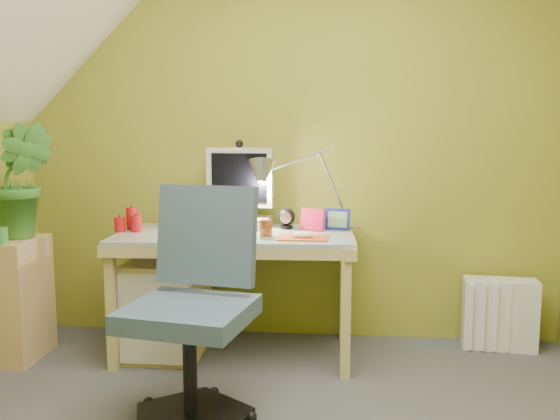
# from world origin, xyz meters

# --- Properties ---
(wall_back) EXTENTS (3.20, 0.01, 2.40)m
(wall_back) POSITION_xyz_m (0.00, 1.60, 1.20)
(wall_back) COLOR olive
(wall_back) RESTS_ON floor
(desk) EXTENTS (1.31, 0.69, 0.69)m
(desk) POSITION_xyz_m (-0.27, 1.23, 0.35)
(desk) COLOR tan
(desk) RESTS_ON floor
(monitor) EXTENTS (0.39, 0.24, 0.51)m
(monitor) POSITION_xyz_m (-0.27, 1.41, 0.95)
(monitor) COLOR #B9B5A6
(monitor) RESTS_ON desk
(speaker_left) EXTENTS (0.13, 0.13, 0.13)m
(speaker_left) POSITION_xyz_m (-0.54, 1.39, 0.76)
(speaker_left) COLOR black
(speaker_left) RESTS_ON desk
(speaker_right) EXTENTS (0.12, 0.12, 0.12)m
(speaker_right) POSITION_xyz_m (0.00, 1.39, 0.75)
(speaker_right) COLOR black
(speaker_right) RESTS_ON desk
(keyboard) EXTENTS (0.41, 0.17, 0.02)m
(keyboard) POSITION_xyz_m (-0.35, 1.09, 0.70)
(keyboard) COLOR silver
(keyboard) RESTS_ON desk
(mousepad) EXTENTS (0.26, 0.19, 0.01)m
(mousepad) POSITION_xyz_m (0.11, 1.09, 0.69)
(mousepad) COLOR #BD401D
(mousepad) RESTS_ON desk
(mouse) EXTENTS (0.11, 0.08, 0.04)m
(mouse) POSITION_xyz_m (0.11, 1.09, 0.71)
(mouse) COLOR white
(mouse) RESTS_ON mousepad
(amber_tumbler) EXTENTS (0.08, 0.08, 0.09)m
(amber_tumbler) POSITION_xyz_m (-0.09, 1.15, 0.73)
(amber_tumbler) COLOR brown
(amber_tumbler) RESTS_ON desk
(candle_cluster) EXTENTS (0.19, 0.17, 0.13)m
(candle_cluster) POSITION_xyz_m (-0.87, 1.24, 0.75)
(candle_cluster) COLOR red
(candle_cluster) RESTS_ON desk
(photo_frame_red) EXTENTS (0.14, 0.08, 0.12)m
(photo_frame_red) POSITION_xyz_m (0.15, 1.35, 0.75)
(photo_frame_red) COLOR red
(photo_frame_red) RESTS_ON desk
(photo_frame_blue) EXTENTS (0.14, 0.05, 0.12)m
(photo_frame_blue) POSITION_xyz_m (0.29, 1.39, 0.75)
(photo_frame_blue) COLOR navy
(photo_frame_blue) RESTS_ON desk
(photo_frame_green) EXTENTS (0.13, 0.03, 0.11)m
(photo_frame_green) POSITION_xyz_m (-0.67, 1.37, 0.75)
(photo_frame_green) COLOR beige
(photo_frame_green) RESTS_ON desk
(desk_lamp) EXTENTS (0.63, 0.31, 0.65)m
(desk_lamp) POSITION_xyz_m (0.18, 1.41, 1.02)
(desk_lamp) COLOR #B7B6BA
(desk_lamp) RESTS_ON desk
(side_ledge) EXTENTS (0.25, 0.38, 0.67)m
(side_ledge) POSITION_xyz_m (-1.45, 1.06, 0.33)
(side_ledge) COLOR tan
(side_ledge) RESTS_ON floor
(potted_plant) EXTENTS (0.40, 0.35, 0.62)m
(potted_plant) POSITION_xyz_m (-1.42, 1.11, 0.98)
(potted_plant) COLOR #357125
(potted_plant) RESTS_ON side_ledge
(green_cup) EXTENTS (0.07, 0.07, 0.09)m
(green_cup) POSITION_xyz_m (-1.43, 0.91, 0.71)
(green_cup) COLOR #3E8738
(green_cup) RESTS_ON side_ledge
(task_chair) EXTENTS (0.66, 0.66, 1.01)m
(task_chair) POSITION_xyz_m (-0.33, 0.41, 0.51)
(task_chair) COLOR #3D5164
(task_chair) RESTS_ON floor
(radiator) EXTENTS (0.42, 0.20, 0.40)m
(radiator) POSITION_xyz_m (1.23, 1.46, 0.20)
(radiator) COLOR silver
(radiator) RESTS_ON floor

